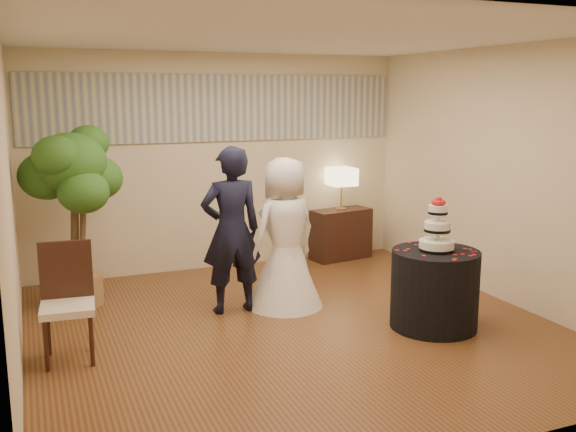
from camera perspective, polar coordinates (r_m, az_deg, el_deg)
name	(u,v)px	position (r m, az deg, el deg)	size (l,w,h in m)	color
floor	(294,327)	(6.46, 0.54, -9.87)	(5.00, 5.00, 0.00)	brown
ceiling	(295,36)	(6.06, 0.59, 15.71)	(5.00, 5.00, 0.00)	white
wall_back	(220,162)	(8.45, -6.08, 4.77)	(5.00, 0.06, 2.80)	beige
wall_front	(457,244)	(3.97, 14.80, -2.43)	(5.00, 0.06, 2.80)	beige
wall_left	(9,205)	(5.64, -23.55, 0.89)	(0.06, 5.00, 2.80)	beige
wall_right	(504,175)	(7.44, 18.62, 3.44)	(0.06, 5.00, 2.80)	beige
mural_border	(219,108)	(8.38, -6.14, 9.52)	(4.90, 0.02, 0.85)	#A1A395
groom	(231,230)	(6.71, -5.06, -1.28)	(0.64, 0.42, 1.76)	black
bride	(285,233)	(6.88, -0.25, -1.51)	(0.82, 0.82, 1.63)	white
cake_table	(435,289)	(6.52, 12.90, -6.36)	(0.86, 0.86, 0.78)	black
wedding_cake	(437,224)	(6.36, 13.15, -0.68)	(0.34, 0.34, 0.54)	white
console	(341,234)	(9.00, 4.71, -1.61)	(0.84, 0.37, 0.70)	black
table_lamp	(341,189)	(8.89, 4.77, 2.42)	(0.35, 0.35, 0.58)	beige
ficus_tree	(74,216)	(7.26, -18.50, 0.04)	(0.95, 0.95, 1.99)	#2E621E
side_chair	(67,304)	(5.85, -19.02, -7.43)	(0.47, 0.49, 1.02)	black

